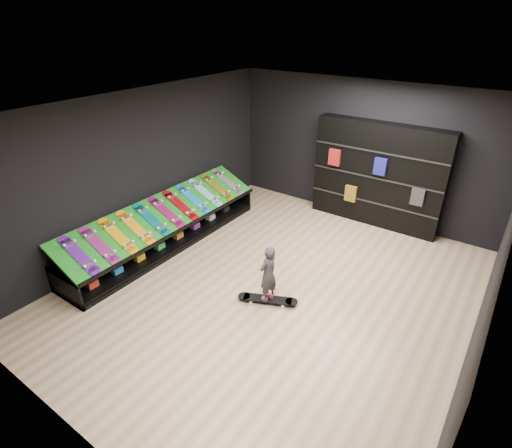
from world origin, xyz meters
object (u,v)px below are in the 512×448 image
Objects in this scene: floor_skateboard at (268,300)px; display_rack at (167,233)px; back_shelving at (378,175)px; child at (268,284)px.

display_rack is at bearing 147.03° from floor_skateboard.
child is at bearing -95.10° from back_shelving.
back_shelving is (3.02, 3.32, 0.86)m from display_rack.
floor_skateboard is 0.33m from child.
child is (0.00, 0.00, 0.33)m from floor_skateboard.
back_shelving is 2.83× the size of floor_skateboard.
back_shelving is at bearing -177.05° from child.
display_rack reaches higher than floor_skateboard.
display_rack is 4.59× the size of floor_skateboard.
display_rack is 2.72m from child.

